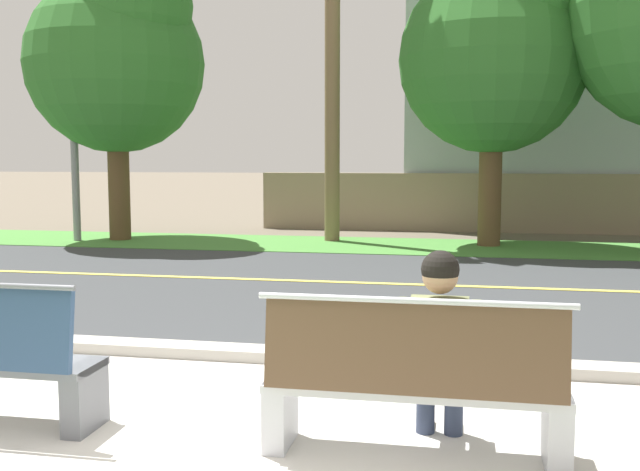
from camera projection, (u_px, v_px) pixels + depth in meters
The scene contains 13 objects.
ground_plane at pixel (354, 267), 12.06m from camera, with size 140.00×140.00×0.00m, color #665B4C.
sidewalk_pavement at pixel (176, 443), 4.64m from camera, with size 44.00×3.60×0.01m, color beige.
curb_edge at pixel (260, 354), 6.54m from camera, with size 44.00×0.30×0.11m, color #ADA89E.
street_asphalt at pixel (338, 282), 10.60m from camera, with size 52.00×8.00×0.01m, color #383A3D.
road_centre_line at pixel (338, 282), 10.60m from camera, with size 48.00×0.14×0.01m, color #E0CC4C.
far_verge_grass at pixel (375, 245), 15.00m from camera, with size 48.00×2.80×0.02m, color #478438.
bench_right at pixel (414, 386), 4.33m from camera, with size 1.78×0.48×1.01m.
seated_person_olive at pixel (439, 343), 4.45m from camera, with size 0.52×0.68×1.25m.
streetlamp at pixel (75, 34), 15.54m from camera, with size 0.24×2.10×7.70m.
shade_tree_far_left at pixel (119, 50), 15.52m from camera, with size 3.75×3.75×6.18m.
shade_tree_left at pixel (500, 44), 14.42m from camera, with size 3.72×3.72×6.13m.
garden_wall at pixel (530, 203), 17.53m from camera, with size 13.00×0.36×1.40m, color gray.
house_across_street at pixel (592, 84), 19.99m from camera, with size 10.32×6.91×7.41m.
Camera 1 is at (1.75, -3.82, 1.79)m, focal length 41.59 mm.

